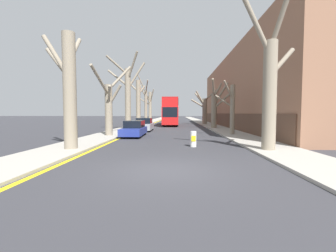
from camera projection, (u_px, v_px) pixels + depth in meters
ground_plane at (165, 170)px, 8.10m from camera, size 300.00×300.00×0.00m
sidewalk_left at (153, 121)px, 58.21m from camera, size 2.91×120.00×0.12m
sidewalk_right at (198, 121)px, 57.73m from camera, size 2.91×120.00×0.12m
building_facade_right at (261, 92)px, 31.95m from camera, size 10.08×39.79×10.02m
kerb_line_stripe at (159, 121)px, 58.15m from camera, size 0.24×120.00×0.01m
street_tree_left_0 at (69, 86)px, 12.29m from camera, size 2.79×3.15×6.95m
street_tree_left_1 at (109, 105)px, 19.55m from camera, size 2.10×5.27×6.53m
street_tree_left_2 at (128, 94)px, 27.03m from camera, size 4.70×2.37×9.14m
street_tree_left_3 at (138, 102)px, 34.91m from camera, size 2.64×2.16×7.15m
street_tree_left_4 at (145, 104)px, 42.49m from camera, size 2.55×3.00×9.26m
street_tree_left_5 at (150, 106)px, 49.60m from camera, size 3.91×3.11×7.26m
street_tree_right_0 at (270, 87)px, 11.77m from camera, size 3.42×1.99×8.37m
street_tree_right_1 at (232, 108)px, 20.68m from camera, size 2.09×3.71×4.91m
street_tree_right_2 at (215, 107)px, 29.65m from camera, size 3.19×2.67×6.39m
street_tree_right_3 at (204, 108)px, 39.88m from camera, size 5.02×3.10×6.63m
double_decker_bus at (171, 110)px, 37.74m from camera, size 2.46×11.01×4.44m
parked_car_0 at (134, 129)px, 19.92m from camera, size 1.74×4.53×1.40m
parked_car_1 at (144, 125)px, 25.95m from camera, size 1.85×4.09×1.50m
traffic_bollard at (193, 139)px, 13.71m from camera, size 0.37×0.38×0.96m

